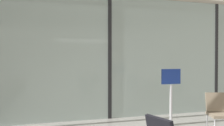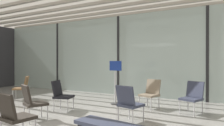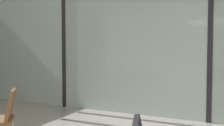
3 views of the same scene
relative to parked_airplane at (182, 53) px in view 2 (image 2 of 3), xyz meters
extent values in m
cube|color=#A3B7B2|center=(-1.67, -5.38, -0.29)|extent=(14.00, 0.08, 3.38)
cube|color=black|center=(-5.17, -5.38, -0.29)|extent=(0.10, 0.12, 3.38)
cube|color=black|center=(-1.67, -5.38, -0.29)|extent=(0.10, 0.12, 3.38)
cube|color=black|center=(1.83, -5.38, -0.29)|extent=(0.10, 0.12, 3.38)
cube|color=gray|center=(-1.67, -7.36, 1.45)|extent=(13.72, 0.12, 0.10)
cube|color=gray|center=(-1.67, -6.70, 1.45)|extent=(13.72, 0.12, 0.10)
cube|color=gray|center=(-1.67, -6.04, 1.45)|extent=(13.72, 0.12, 0.10)
cube|color=gray|center=(-1.67, -5.38, 1.45)|extent=(13.72, 0.12, 0.10)
ellipsoid|color=silver|center=(0.29, 0.00, 0.00)|extent=(10.46, 3.96, 3.96)
sphere|color=gray|center=(-4.53, 0.00, 0.00)|extent=(2.18, 2.18, 2.18)
sphere|color=black|center=(-2.59, -1.82, 0.30)|extent=(0.28, 0.28, 0.28)
sphere|color=black|center=(-1.69, -1.82, 0.30)|extent=(0.28, 0.28, 0.28)
sphere|color=black|center=(-0.79, -1.82, 0.30)|extent=(0.28, 0.28, 0.28)
sphere|color=black|center=(0.11, -1.82, 0.30)|extent=(0.28, 0.28, 0.28)
sphere|color=black|center=(1.01, -1.82, 0.30)|extent=(0.28, 0.28, 0.28)
sphere|color=black|center=(1.91, -1.82, 0.30)|extent=(0.28, 0.28, 0.28)
cube|color=brown|center=(-4.42, -8.19, -1.58)|extent=(0.68, 0.68, 0.06)
cube|color=brown|center=(-4.25, -8.05, -1.33)|extent=(0.41, 0.46, 0.44)
cylinder|color=#BCBCC1|center=(-4.71, -8.16, -1.80)|extent=(0.03, 0.03, 0.37)
cylinder|color=#BCBCC1|center=(-4.44, -8.48, -1.80)|extent=(0.03, 0.03, 0.37)
cylinder|color=#BCBCC1|center=(-4.39, -7.89, -1.80)|extent=(0.03, 0.03, 0.37)
cylinder|color=#BCBCC1|center=(-4.12, -8.21, -1.80)|extent=(0.03, 0.03, 0.37)
cube|color=#33384C|center=(0.46, -8.92, -1.58)|extent=(0.58, 0.58, 0.06)
cube|color=#33384C|center=(0.40, -9.12, -1.33)|extent=(0.50, 0.25, 0.44)
cylinder|color=#BCBCC1|center=(0.71, -8.76, -1.80)|extent=(0.03, 0.03, 0.37)
cylinder|color=#BCBCC1|center=(0.30, -8.66, -1.80)|extent=(0.03, 0.03, 0.37)
cylinder|color=#BCBCC1|center=(0.61, -9.17, -1.80)|extent=(0.03, 0.03, 0.37)
cylinder|color=#BCBCC1|center=(0.20, -9.07, -1.80)|extent=(0.03, 0.03, 0.37)
cube|color=#7F705B|center=(0.36, -7.34, -1.58)|extent=(0.60, 0.60, 0.06)
cube|color=#7F705B|center=(0.42, -7.13, -1.33)|extent=(0.50, 0.27, 0.44)
cylinder|color=#BCBCC1|center=(0.10, -7.48, -1.80)|extent=(0.03, 0.03, 0.37)
cylinder|color=#BCBCC1|center=(0.51, -7.60, -1.80)|extent=(0.03, 0.03, 0.37)
cylinder|color=#BCBCC1|center=(0.22, -7.08, -1.80)|extent=(0.03, 0.03, 0.37)
cylinder|color=#BCBCC1|center=(0.62, -7.20, -1.80)|extent=(0.03, 0.03, 0.37)
cube|color=black|center=(-1.70, -8.80, -1.58)|extent=(0.60, 0.60, 0.06)
cube|color=black|center=(-1.91, -8.86, -1.33)|extent=(0.28, 0.50, 0.44)
cylinder|color=#BCBCC1|center=(-1.44, -8.94, -1.80)|extent=(0.03, 0.03, 0.37)
cylinder|color=#BCBCC1|center=(-1.57, -8.54, -1.80)|extent=(0.03, 0.03, 0.37)
cylinder|color=#BCBCC1|center=(-1.84, -9.06, -1.80)|extent=(0.03, 0.03, 0.37)
cylinder|color=#BCBCC1|center=(-1.97, -8.66, -1.80)|extent=(0.03, 0.03, 0.37)
cube|color=#33384C|center=(1.57, -7.43, -1.58)|extent=(0.62, 0.62, 0.06)
cube|color=#33384C|center=(1.65, -7.23, -1.33)|extent=(0.50, 0.31, 0.44)
cylinder|color=#BCBCC1|center=(1.30, -7.55, -1.80)|extent=(0.03, 0.03, 0.37)
cylinder|color=#BCBCC1|center=(1.69, -7.70, -1.80)|extent=(0.03, 0.03, 0.37)
cylinder|color=#BCBCC1|center=(1.45, -7.16, -1.80)|extent=(0.03, 0.03, 0.37)
cylinder|color=#BCBCC1|center=(1.84, -7.31, -1.80)|extent=(0.03, 0.03, 0.37)
cube|color=#28231E|center=(-0.87, -10.92, -1.58)|extent=(0.54, 0.54, 0.06)
cube|color=#28231E|center=(-0.90, -11.13, -1.33)|extent=(0.49, 0.20, 0.44)
cylinder|color=#BCBCC1|center=(-1.05, -10.68, -1.80)|extent=(0.03, 0.03, 0.37)
cube|color=#28231E|center=(-1.60, -9.90, -1.58)|extent=(0.63, 0.63, 0.06)
cube|color=#28231E|center=(-1.68, -10.10, -1.33)|extent=(0.50, 0.32, 0.44)
cylinder|color=#BCBCC1|center=(-1.32, -9.79, -1.80)|extent=(0.03, 0.03, 0.37)
cylinder|color=#BCBCC1|center=(-1.71, -9.62, -1.80)|extent=(0.03, 0.03, 0.37)
cylinder|color=#BCBCC1|center=(-1.49, -10.18, -1.80)|extent=(0.03, 0.03, 0.37)
cylinder|color=#BCBCC1|center=(-1.87, -10.01, -1.80)|extent=(0.03, 0.03, 0.37)
cylinder|color=#333333|center=(-0.83, -7.26, -1.97)|extent=(0.32, 0.32, 0.03)
cylinder|color=#B2B2B7|center=(-0.83, -7.26, -1.43)|extent=(0.06, 0.06, 1.10)
cube|color=navy|center=(-0.83, -7.26, -0.70)|extent=(0.44, 0.03, 0.32)
camera|label=1|loc=(-3.43, -11.78, -0.32)|focal=38.38mm
camera|label=2|loc=(2.41, -13.37, -0.58)|focal=33.29mm
camera|label=3|loc=(-1.21, -10.90, -0.52)|focal=41.87mm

